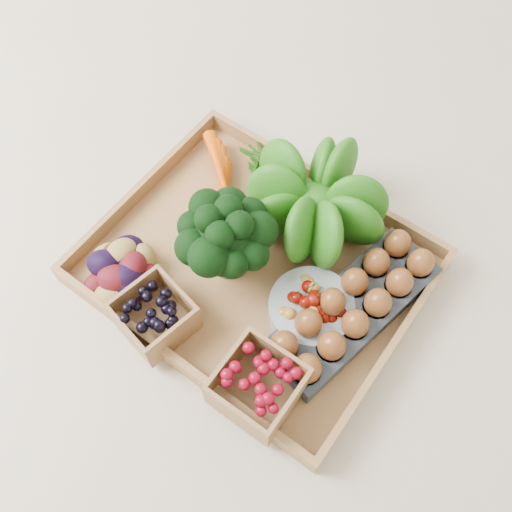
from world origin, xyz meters
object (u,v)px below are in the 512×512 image
Objects in this scene: tray at (256,270)px; broccoli at (227,250)px; cherry_bowl at (311,309)px; egg_carton at (352,310)px.

tray is 3.38× the size of broccoli.
broccoli is 0.17m from cherry_bowl.
cherry_bowl is at bearing -7.13° from tray.
cherry_bowl is 0.44× the size of egg_carton.
egg_carton reaches higher than tray.
cherry_bowl is 0.07m from egg_carton.
cherry_bowl and egg_carton have the same top height.
broccoli is at bearing -175.78° from cherry_bowl.
egg_carton is at bearing 12.87° from broccoli.
cherry_bowl is at bearing 4.22° from broccoli.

